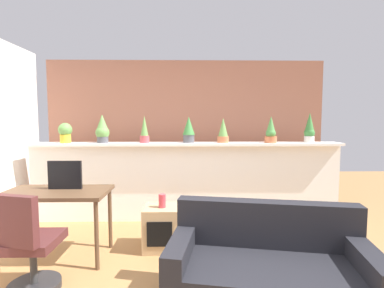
{
  "coord_description": "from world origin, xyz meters",
  "views": [
    {
      "loc": [
        0.01,
        -2.2,
        1.5
      ],
      "look_at": [
        0.07,
        1.14,
        1.23
      ],
      "focal_mm": 26.4,
      "sensor_mm": 36.0,
      "label": 1
    }
  ],
  "objects_px": {
    "potted_plant_2": "(144,131)",
    "potted_plant_6": "(309,129)",
    "potted_plant_4": "(223,131)",
    "potted_plant_5": "(271,132)",
    "potted_plant_3": "(189,129)",
    "desk": "(57,198)",
    "potted_plant_1": "(102,130)",
    "vase_on_shelf": "(162,201)",
    "side_cube_shelf": "(161,228)",
    "tv_monitor": "(65,175)",
    "couch": "(268,274)",
    "potted_plant_0": "(65,132)",
    "office_chair": "(28,251)"
  },
  "relations": [
    {
      "from": "potted_plant_2",
      "to": "potted_plant_6",
      "type": "bearing_deg",
      "value": 0.85
    },
    {
      "from": "potted_plant_2",
      "to": "potted_plant_4",
      "type": "distance_m",
      "value": 1.16
    },
    {
      "from": "potted_plant_5",
      "to": "potted_plant_6",
      "type": "relative_size",
      "value": 0.88
    },
    {
      "from": "potted_plant_3",
      "to": "potted_plant_6",
      "type": "distance_m",
      "value": 1.8
    },
    {
      "from": "potted_plant_6",
      "to": "desk",
      "type": "relative_size",
      "value": 0.41
    },
    {
      "from": "potted_plant_1",
      "to": "vase_on_shelf",
      "type": "bearing_deg",
      "value": -44.67
    },
    {
      "from": "potted_plant_2",
      "to": "desk",
      "type": "distance_m",
      "value": 1.55
    },
    {
      "from": "potted_plant_5",
      "to": "potted_plant_6",
      "type": "xyz_separation_m",
      "value": [
        0.6,
        0.05,
        0.04
      ]
    },
    {
      "from": "side_cube_shelf",
      "to": "potted_plant_6",
      "type": "bearing_deg",
      "value": 24.11
    },
    {
      "from": "potted_plant_3",
      "to": "potted_plant_6",
      "type": "bearing_deg",
      "value": 0.18
    },
    {
      "from": "tv_monitor",
      "to": "couch",
      "type": "xyz_separation_m",
      "value": [
        1.99,
        -0.94,
        -0.62
      ]
    },
    {
      "from": "potted_plant_4",
      "to": "tv_monitor",
      "type": "height_order",
      "value": "potted_plant_4"
    },
    {
      "from": "tv_monitor",
      "to": "side_cube_shelf",
      "type": "height_order",
      "value": "tv_monitor"
    },
    {
      "from": "potted_plant_0",
      "to": "office_chair",
      "type": "bearing_deg",
      "value": -77.29
    },
    {
      "from": "potted_plant_5",
      "to": "desk",
      "type": "bearing_deg",
      "value": -157.01
    },
    {
      "from": "potted_plant_2",
      "to": "potted_plant_4",
      "type": "relative_size",
      "value": 1.09
    },
    {
      "from": "office_chair",
      "to": "couch",
      "type": "bearing_deg",
      "value": -5.91
    },
    {
      "from": "potted_plant_2",
      "to": "desk",
      "type": "height_order",
      "value": "potted_plant_2"
    },
    {
      "from": "potted_plant_1",
      "to": "couch",
      "type": "distance_m",
      "value": 2.94
    },
    {
      "from": "potted_plant_1",
      "to": "office_chair",
      "type": "bearing_deg",
      "value": -94.35
    },
    {
      "from": "potted_plant_6",
      "to": "tv_monitor",
      "type": "relative_size",
      "value": 1.24
    },
    {
      "from": "potted_plant_3",
      "to": "couch",
      "type": "bearing_deg",
      "value": -73.0
    },
    {
      "from": "desk",
      "to": "couch",
      "type": "relative_size",
      "value": 0.66
    },
    {
      "from": "potted_plant_2",
      "to": "vase_on_shelf",
      "type": "height_order",
      "value": "potted_plant_2"
    },
    {
      "from": "potted_plant_2",
      "to": "potted_plant_5",
      "type": "bearing_deg",
      "value": -0.44
    },
    {
      "from": "potted_plant_1",
      "to": "potted_plant_2",
      "type": "relative_size",
      "value": 1.04
    },
    {
      "from": "potted_plant_5",
      "to": "vase_on_shelf",
      "type": "xyz_separation_m",
      "value": [
        -1.52,
        -0.93,
        -0.76
      ]
    },
    {
      "from": "office_chair",
      "to": "potted_plant_1",
      "type": "bearing_deg",
      "value": 85.65
    },
    {
      "from": "potted_plant_2",
      "to": "potted_plant_6",
      "type": "relative_size",
      "value": 0.9
    },
    {
      "from": "potted_plant_3",
      "to": "potted_plant_4",
      "type": "distance_m",
      "value": 0.51
    },
    {
      "from": "potted_plant_0",
      "to": "desk",
      "type": "bearing_deg",
      "value": -72.21
    },
    {
      "from": "potted_plant_6",
      "to": "tv_monitor",
      "type": "bearing_deg",
      "value": -161.01
    },
    {
      "from": "potted_plant_1",
      "to": "potted_plant_6",
      "type": "distance_m",
      "value": 3.06
    },
    {
      "from": "desk",
      "to": "side_cube_shelf",
      "type": "bearing_deg",
      "value": 11.07
    },
    {
      "from": "vase_on_shelf",
      "to": "potted_plant_5",
      "type": "bearing_deg",
      "value": 31.32
    },
    {
      "from": "tv_monitor",
      "to": "office_chair",
      "type": "xyz_separation_m",
      "value": [
        -0.02,
        -0.73,
        -0.52
      ]
    },
    {
      "from": "potted_plant_6",
      "to": "office_chair",
      "type": "xyz_separation_m",
      "value": [
        -3.2,
        -1.82,
        -0.99
      ]
    },
    {
      "from": "potted_plant_2",
      "to": "potted_plant_4",
      "type": "bearing_deg",
      "value": 0.73
    },
    {
      "from": "potted_plant_6",
      "to": "side_cube_shelf",
      "type": "distance_m",
      "value": 2.6
    },
    {
      "from": "potted_plant_1",
      "to": "tv_monitor",
      "type": "bearing_deg",
      "value": -96.03
    },
    {
      "from": "potted_plant_6",
      "to": "side_cube_shelf",
      "type": "xyz_separation_m",
      "value": [
        -2.14,
        -0.96,
        -1.13
      ]
    },
    {
      "from": "couch",
      "to": "desk",
      "type": "bearing_deg",
      "value": 157.29
    },
    {
      "from": "potted_plant_1",
      "to": "potted_plant_3",
      "type": "height_order",
      "value": "potted_plant_1"
    },
    {
      "from": "potted_plant_5",
      "to": "tv_monitor",
      "type": "xyz_separation_m",
      "value": [
        -2.58,
        -1.04,
        -0.43
      ]
    },
    {
      "from": "potted_plant_0",
      "to": "potted_plant_4",
      "type": "relative_size",
      "value": 0.79
    },
    {
      "from": "side_cube_shelf",
      "to": "vase_on_shelf",
      "type": "xyz_separation_m",
      "value": [
        0.02,
        -0.02,
        0.33
      ]
    },
    {
      "from": "potted_plant_2",
      "to": "vase_on_shelf",
      "type": "bearing_deg",
      "value": -70.47
    },
    {
      "from": "potted_plant_4",
      "to": "potted_plant_6",
      "type": "height_order",
      "value": "potted_plant_6"
    },
    {
      "from": "desk",
      "to": "office_chair",
      "type": "xyz_separation_m",
      "value": [
        0.04,
        -0.65,
        -0.28
      ]
    },
    {
      "from": "potted_plant_0",
      "to": "desk",
      "type": "height_order",
      "value": "potted_plant_0"
    }
  ]
}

